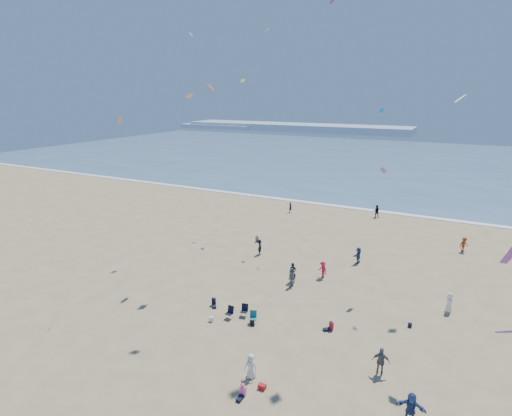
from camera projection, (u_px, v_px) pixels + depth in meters
The scene contains 13 objects.
ground at pixel (162, 398), 23.07m from camera, with size 220.00×220.00×0.00m, color tan.
ocean at pixel (401, 162), 104.34m from camera, with size 220.00×100.00×0.06m, color #476B84.
surf_line at pixel (354, 208), 61.56m from camera, with size 220.00×1.20×0.08m, color white.
headland_far at pixel (295, 127), 194.43m from camera, with size 110.00×20.00×3.20m, color #7A8EA8.
headland_near at pixel (220, 126), 207.89m from camera, with size 40.00×14.00×2.00m, color #7A8EA8.
standing_flyers at pixel (361, 279), 36.00m from camera, with size 24.02×41.74×1.88m.
seated_group at pixel (258, 316), 30.90m from camera, with size 14.35×25.71×0.84m.
chair_cluster at pixel (242, 314), 31.02m from camera, with size 2.71×1.48×1.00m.
white_tote at pixel (212, 319), 30.84m from camera, with size 0.35×0.20×0.40m, color white.
black_backpack at pixel (252, 323), 30.36m from camera, with size 0.30×0.22×0.38m, color black.
cooler at pixel (262, 387), 23.79m from camera, with size 0.45×0.30×0.30m, color #B3191C.
navy_bag at pixel (410, 325), 30.11m from camera, with size 0.28×0.18×0.34m, color black.
kites_aloft at pixel (407, 115), 25.78m from camera, with size 38.31×40.33×28.98m.
Camera 1 is at (13.59, -14.57, 16.93)m, focal length 28.00 mm.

